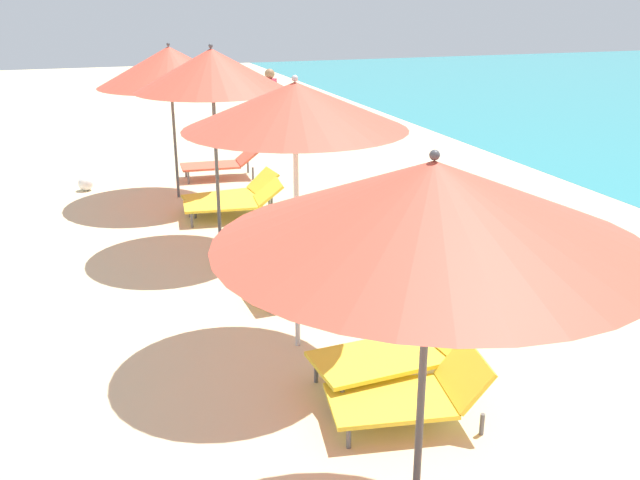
{
  "coord_description": "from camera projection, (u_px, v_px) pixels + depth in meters",
  "views": [
    {
      "loc": [
        -2.22,
        3.21,
        3.42
      ],
      "look_at": [
        0.02,
        9.7,
        0.99
      ],
      "focal_mm": 39.21,
      "sensor_mm": 36.0,
      "label": 1
    }
  ],
  "objects": [
    {
      "name": "umbrella_third",
      "position": [
        432.0,
        203.0,
        3.89
      ],
      "size": [
        2.5,
        2.5,
        2.62
      ],
      "color": "#4C4C51",
      "rests_on": "ground"
    },
    {
      "name": "lounger_third_shoreside",
      "position": [
        412.0,
        393.0,
        5.84
      ],
      "size": [
        1.39,
        0.88,
        0.59
      ],
      "rotation": [
        0.0,
        0.0,
        2.97
      ],
      "color": "yellow",
      "rests_on": "ground"
    },
    {
      "name": "umbrella_fourth",
      "position": [
        295.0,
        106.0,
        6.38
      ],
      "size": [
        2.1,
        2.1,
        2.73
      ],
      "color": "silver",
      "rests_on": "ground"
    },
    {
      "name": "lounger_fourth_shoreside",
      "position": [
        312.0,
        271.0,
        8.28
      ],
      "size": [
        1.36,
        0.72,
        0.59
      ],
      "rotation": [
        0.0,
        0.0,
        3.18
      ],
      "color": "yellow",
      "rests_on": "ground"
    },
    {
      "name": "lounger_fourth_inland",
      "position": [
        400.0,
        349.0,
        6.4
      ],
      "size": [
        1.61,
        0.78,
        0.63
      ],
      "rotation": [
        0.0,
        0.0,
        3.2
      ],
      "color": "yellow",
      "rests_on": "ground"
    },
    {
      "name": "umbrella_fifth",
      "position": [
        212.0,
        70.0,
        9.26
      ],
      "size": [
        2.09,
        2.09,
        2.8
      ],
      "color": "#4C4C51",
      "rests_on": "ground"
    },
    {
      "name": "lounger_fifth_shoreside",
      "position": [
        235.0,
        201.0,
        11.12
      ],
      "size": [
        1.61,
        0.8,
        0.59
      ],
      "rotation": [
        0.0,
        0.0,
        3.03
      ],
      "color": "yellow",
      "rests_on": "ground"
    },
    {
      "name": "lounger_fifth_inland",
      "position": [
        280.0,
        242.0,
        9.37
      ],
      "size": [
        1.36,
        0.79,
        0.6
      ],
      "rotation": [
        0.0,
        0.0,
        2.99
      ],
      "color": "yellow",
      "rests_on": "ground"
    },
    {
      "name": "umbrella_farthest",
      "position": [
        170.0,
        67.0,
        11.68
      ],
      "size": [
        2.44,
        2.44,
        2.66
      ],
      "color": "#4C4C51",
      "rests_on": "ground"
    },
    {
      "name": "lounger_farthest_shoreside",
      "position": [
        221.0,
        163.0,
        13.62
      ],
      "size": [
        1.53,
        0.74,
        0.58
      ],
      "rotation": [
        0.0,
        0.0,
        3.08
      ],
      "color": "#D8593F",
      "rests_on": "ground"
    },
    {
      "name": "lounger_farthest_inland",
      "position": [
        233.0,
        192.0,
        11.67
      ],
      "size": [
        1.59,
        0.73,
        0.6
      ],
      "rotation": [
        0.0,
        0.0,
        3.22
      ],
      "color": "yellow",
      "rests_on": "ground"
    },
    {
      "name": "person_walking_mid",
      "position": [
        270.0,
        98.0,
        16.56
      ],
      "size": [
        0.39,
        0.42,
        1.76
      ],
      "rotation": [
        0.0,
        0.0,
        2.52
      ],
      "color": "#D8334C",
      "rests_on": "ground"
    },
    {
      "name": "beach_ball",
      "position": [
        86.0,
        183.0,
        12.81
      ],
      "size": [
        0.27,
        0.27,
        0.27
      ],
      "primitive_type": "sphere",
      "color": "white",
      "rests_on": "ground"
    }
  ]
}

